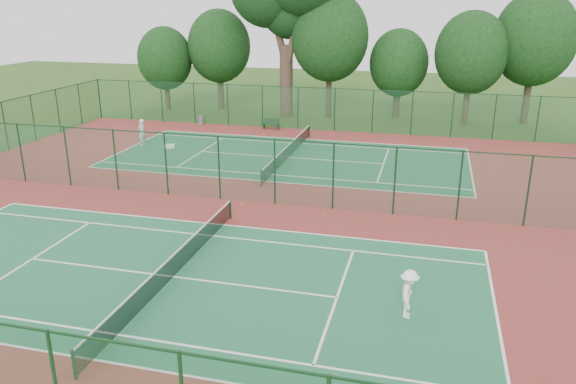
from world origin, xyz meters
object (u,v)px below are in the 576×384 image
(player_far, at_px, (142,132))
(trash_bin, at_px, (201,120))
(bench, at_px, (270,124))
(kit_bag, at_px, (169,146))
(player_near, at_px, (409,294))

(player_far, height_order, trash_bin, player_far)
(player_far, height_order, bench, player_far)
(player_far, xyz_separation_m, bench, (7.64, 7.61, -0.51))
(trash_bin, distance_m, kit_bag, 8.12)
(player_far, distance_m, kit_bag, 2.42)
(player_far, height_order, kit_bag, player_far)
(player_near, distance_m, bench, 29.69)
(player_near, relative_size, player_far, 0.88)
(player_near, height_order, kit_bag, player_near)
(trash_bin, distance_m, bench, 6.30)
(player_near, bearing_deg, kit_bag, 44.84)
(player_near, distance_m, player_far, 27.95)
(bench, xyz_separation_m, kit_bag, (-5.38, -7.84, -0.34))
(trash_bin, bearing_deg, kit_bag, -83.55)
(trash_bin, bearing_deg, player_near, -55.10)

